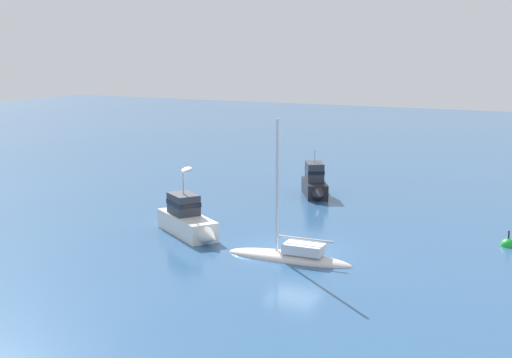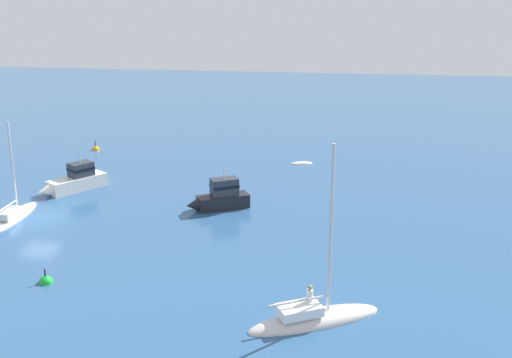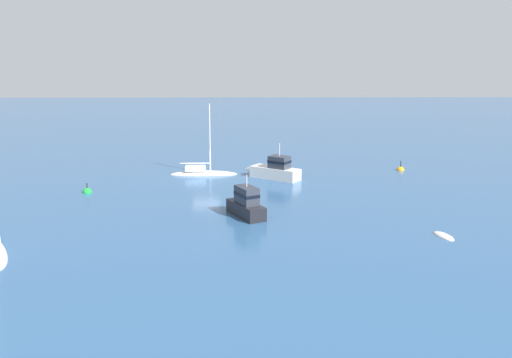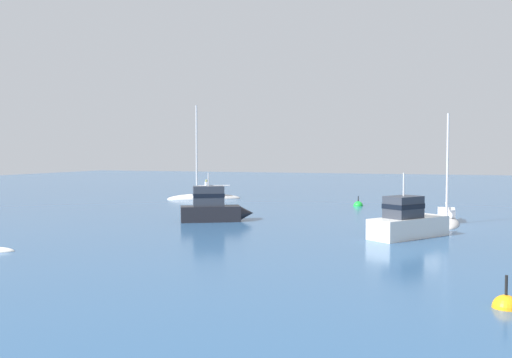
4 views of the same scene
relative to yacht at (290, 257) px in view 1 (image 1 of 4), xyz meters
The scene contains 6 objects.
ground_plane 1.60m from the yacht, 105.46° to the left, with size 160.00×160.00×0.00m, color #2D5684.
yacht is the anchor object (origin of this frame).
dinghy 25.37m from the yacht, 132.31° to the left, with size 1.37×2.15×0.39m.
motor_cruiser 6.87m from the yacht, 165.94° to the left, with size 5.48×4.34×3.32m.
cabin_cruiser 14.51m from the yacht, 106.50° to the left, with size 3.23×4.60×3.08m.
mooring_buoy 11.42m from the yacht, 37.08° to the left, with size 0.78×0.78×1.19m.
Camera 1 is at (13.24, -31.92, 10.24)m, focal length 50.36 mm.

